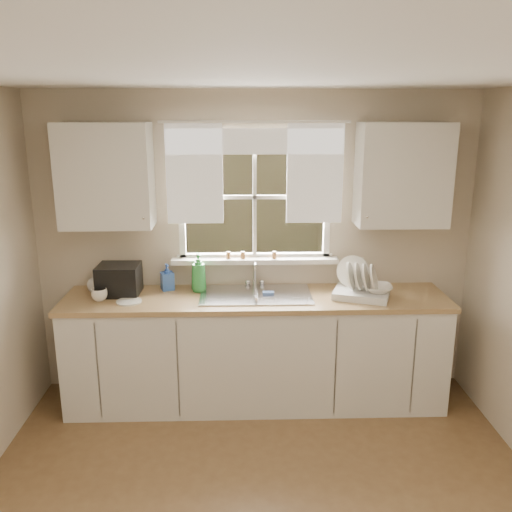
{
  "coord_description": "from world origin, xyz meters",
  "views": [
    {
      "loc": [
        -0.12,
        -2.38,
        2.33
      ],
      "look_at": [
        0.0,
        1.65,
        1.25
      ],
      "focal_mm": 38.0,
      "sensor_mm": 36.0,
      "label": 1
    }
  ],
  "objects_px": {
    "dish_rack": "(361,288)",
    "cup": "(99,295)",
    "black_appliance": "(119,279)",
    "soap_bottle_a": "(199,272)"
  },
  "relations": [
    {
      "from": "dish_rack",
      "to": "cup",
      "type": "height_order",
      "value": "dish_rack"
    },
    {
      "from": "cup",
      "to": "dish_rack",
      "type": "bearing_deg",
      "value": 0.14
    },
    {
      "from": "cup",
      "to": "black_appliance",
      "type": "height_order",
      "value": "black_appliance"
    },
    {
      "from": "dish_rack",
      "to": "cup",
      "type": "distance_m",
      "value": 2.04
    },
    {
      "from": "cup",
      "to": "black_appliance",
      "type": "distance_m",
      "value": 0.22
    },
    {
      "from": "soap_bottle_a",
      "to": "black_appliance",
      "type": "distance_m",
      "value": 0.63
    },
    {
      "from": "cup",
      "to": "soap_bottle_a",
      "type": "bearing_deg",
      "value": 14.75
    },
    {
      "from": "black_appliance",
      "to": "dish_rack",
      "type": "bearing_deg",
      "value": -2.9
    },
    {
      "from": "soap_bottle_a",
      "to": "dish_rack",
      "type": "bearing_deg",
      "value": -28.53
    },
    {
      "from": "dish_rack",
      "to": "cup",
      "type": "relative_size",
      "value": 4.03
    }
  ]
}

